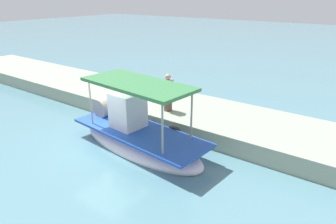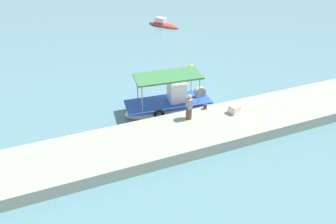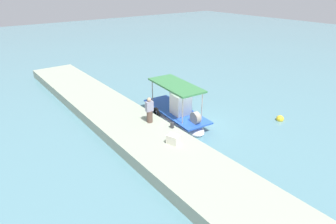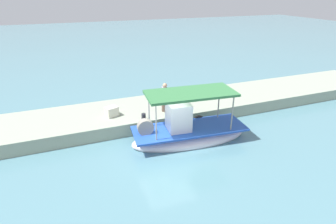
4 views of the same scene
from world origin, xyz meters
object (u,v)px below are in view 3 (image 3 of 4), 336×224
(main_fishing_boat, at_px, (176,114))
(cargo_crate, at_px, (173,139))
(marker_buoy, at_px, (280,119))
(mooring_bollard, at_px, (172,125))
(fisherman_near_bollard, at_px, (150,111))

(main_fishing_boat, xyz_separation_m, cargo_crate, (3.34, -2.89, 0.51))
(marker_buoy, bearing_deg, main_fishing_boat, -127.18)
(mooring_bollard, height_order, cargo_crate, cargo_crate)
(fisherman_near_bollard, xyz_separation_m, mooring_bollard, (1.49, 0.67, -0.59))
(marker_buoy, bearing_deg, cargo_crate, -97.32)
(fisherman_near_bollard, bearing_deg, marker_buoy, 63.58)
(marker_buoy, bearing_deg, mooring_bollard, -109.06)
(mooring_bollard, bearing_deg, marker_buoy, 70.94)
(fisherman_near_bollard, bearing_deg, main_fishing_boat, 97.46)
(main_fishing_boat, height_order, fisherman_near_bollard, main_fishing_boat)
(main_fishing_boat, relative_size, mooring_bollard, 17.53)
(fisherman_near_bollard, distance_m, cargo_crate, 3.09)
(mooring_bollard, height_order, marker_buoy, mooring_bollard)
(cargo_crate, bearing_deg, main_fishing_boat, 139.09)
(marker_buoy, bearing_deg, fisherman_near_bollard, -116.42)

